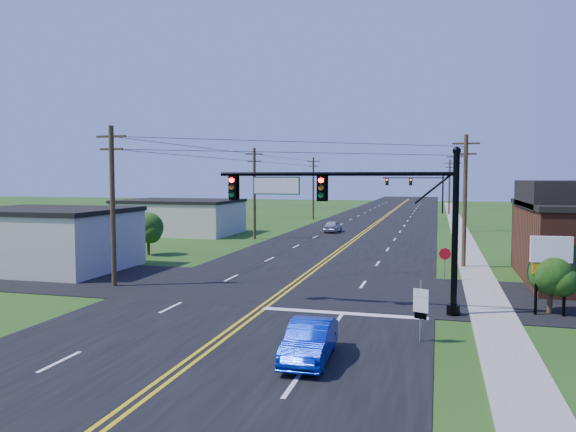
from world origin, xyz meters
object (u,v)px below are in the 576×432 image
(signal_mast_main, at_px, (354,208))
(stop_sign, at_px, (445,257))
(route_sign, at_px, (421,306))
(signal_mast_far, at_px, (416,186))
(blue_car, at_px, (310,342))

(signal_mast_main, relative_size, stop_sign, 5.60)
(route_sign, relative_size, stop_sign, 1.16)
(signal_mast_far, bearing_deg, route_sign, -87.71)
(stop_sign, bearing_deg, route_sign, -101.19)
(signal_mast_far, xyz_separation_m, route_sign, (3.06, -76.54, -3.18))
(signal_mast_far, height_order, blue_car, signal_mast_far)
(route_sign, bearing_deg, signal_mast_main, 144.56)
(signal_mast_main, distance_m, route_sign, 6.49)
(signal_mast_far, height_order, route_sign, signal_mast_far)
(signal_mast_main, xyz_separation_m, stop_sign, (4.16, 8.26, -3.30))
(signal_mast_far, relative_size, stop_sign, 5.44)
(signal_mast_far, height_order, stop_sign, signal_mast_far)
(signal_mast_main, distance_m, stop_sign, 9.82)
(signal_mast_main, relative_size, blue_car, 2.86)
(signal_mast_main, bearing_deg, blue_car, -92.65)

